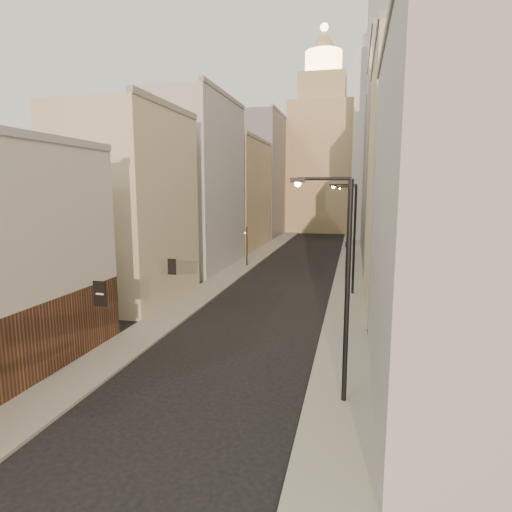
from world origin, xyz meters
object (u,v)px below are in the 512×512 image
Objects in this scene: streetlamp_near at (342,279)px; traffic_light_left at (247,239)px; streetlamp_mid at (352,232)px; streetlamp_far at (353,219)px; traffic_light_right at (347,246)px; white_tower at (375,140)px; clock_tower at (321,152)px.

streetlamp_near is 34.60m from traffic_light_left.
streetlamp_near is at bearing -67.72° from streetlamp_mid.
streetlamp_far reaches higher than traffic_light_left.
traffic_light_right is at bearing 118.03° from streetlamp_mid.
streetlamp_mid is (-3.30, -46.18, -12.88)m from white_tower.
streetlamp_far is at bearing 113.08° from streetlamp_mid.
streetlamp_near is 39.95m from streetlamp_far.
streetlamp_mid is at bearing 78.37° from streetlamp_near.
clock_tower is 4.53× the size of streetlamp_far.
traffic_light_right is (12.18, -5.96, 0.36)m from traffic_light_left.
white_tower reaches higher than streetlamp_near.
streetlamp_near reaches higher than streetlamp_mid.
traffic_light_right is at bearing 79.58° from streetlamp_near.
traffic_light_left is 1.00× the size of traffic_light_right.
traffic_light_left is at bearing -169.81° from streetlamp_far.
streetlamp_far is (7.64, -40.97, -11.98)m from clock_tower.
white_tower is at bearing -135.90° from traffic_light_left.
clock_tower is 4.45× the size of streetlamp_near.
clock_tower reaches higher than streetlamp_far.
streetlamp_near is at bearing 78.35° from traffic_light_right.
white_tower is at bearing -51.84° from clock_tower.
streetlamp_mid is 1.01× the size of streetlamp_far.
streetlamp_far is (-3.36, -26.97, -12.95)m from white_tower.
streetlamp_far is at bearing -104.04° from traffic_light_right.
streetlamp_mid is 2.01× the size of traffic_light_left.
clock_tower is 61.83m from streetlamp_mid.
white_tower is 68.23m from streetlamp_near.
traffic_light_left is at bearing -95.83° from clock_tower.
clock_tower is at bearing 84.27° from streetlamp_near.
streetlamp_near is at bearing -111.64° from streetlamp_far.
streetlamp_far is (0.16, 39.95, -0.11)m from streetlamp_near.
streetlamp_mid reaches higher than traffic_light_right.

